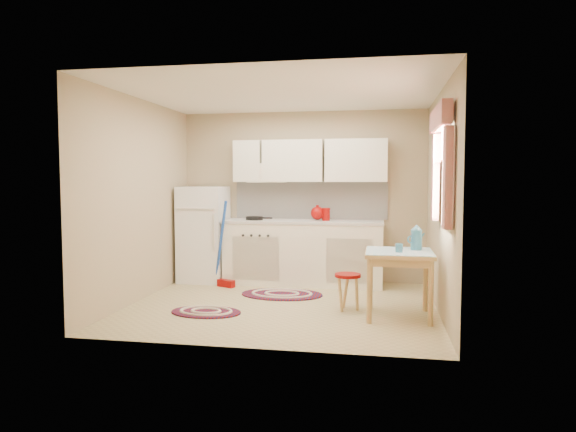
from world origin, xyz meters
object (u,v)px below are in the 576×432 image
Objects in this scene: base_cabinets at (303,254)px; stool at (348,292)px; table at (399,284)px; fridge at (204,234)px.

base_cabinets is 5.36× the size of stool.
table is 1.71× the size of stool.
base_cabinets is 3.12× the size of table.
fridge is 2.62m from stool.
table is (2.77, -1.54, -0.34)m from fridge.
table is 0.62m from stool.
stool is (0.72, -1.38, -0.23)m from base_cabinets.
table is at bearing -50.98° from base_cabinets.
base_cabinets reaches higher than stool.
fridge is 3.33× the size of stool.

